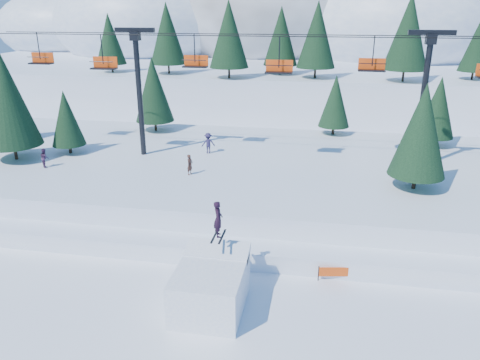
% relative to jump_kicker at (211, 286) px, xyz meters
% --- Properties ---
extents(ground, '(160.00, 160.00, 0.00)m').
position_rel_jump_kicker_xyz_m(ground, '(-0.84, -1.31, -1.25)').
color(ground, white).
rests_on(ground, ground).
extents(mid_shelf, '(70.00, 22.00, 2.50)m').
position_rel_jump_kicker_xyz_m(mid_shelf, '(-0.84, 16.69, -0.00)').
color(mid_shelf, white).
rests_on(mid_shelf, ground).
extents(berm, '(70.00, 6.00, 1.10)m').
position_rel_jump_kicker_xyz_m(berm, '(-0.84, 6.69, -0.70)').
color(berm, white).
rests_on(berm, ground).
extents(mountain_ridge, '(119.00, 60.92, 26.46)m').
position_rel_jump_kicker_xyz_m(mountain_ridge, '(-5.93, 72.03, 8.39)').
color(mountain_ridge, white).
rests_on(mountain_ridge, ground).
extents(jump_kicker, '(3.33, 4.54, 5.20)m').
position_rel_jump_kicker_xyz_m(jump_kicker, '(0.00, 0.00, 0.00)').
color(jump_kicker, white).
rests_on(jump_kicker, ground).
extents(chairlift, '(46.00, 3.21, 10.28)m').
position_rel_jump_kicker_xyz_m(chairlift, '(0.34, 16.74, 8.07)').
color(chairlift, black).
rests_on(chairlift, mid_shelf).
extents(conifer_stand, '(61.49, 17.65, 9.04)m').
position_rel_jump_kicker_xyz_m(conifer_stand, '(2.61, 17.11, 5.57)').
color(conifer_stand, black).
rests_on(conifer_stand, mid_shelf).
extents(distant_skiers, '(29.62, 8.50, 1.77)m').
position_rel_jump_kicker_xyz_m(distant_skiers, '(-3.49, 16.45, 2.07)').
color(distant_skiers, '#2C2449').
rests_on(distant_skiers, mid_shelf).
extents(banner_near, '(2.82, 0.53, 0.90)m').
position_rel_jump_kicker_xyz_m(banner_near, '(6.66, 3.67, -0.71)').
color(banner_near, black).
rests_on(banner_near, ground).
extents(banner_far, '(2.86, 0.21, 0.90)m').
position_rel_jump_kicker_xyz_m(banner_far, '(10.60, 3.80, -0.71)').
color(banner_far, black).
rests_on(banner_far, ground).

